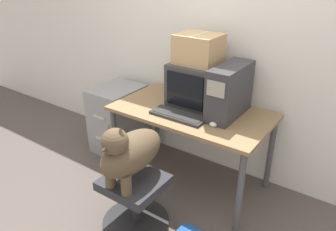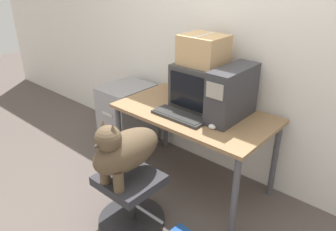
{
  "view_description": "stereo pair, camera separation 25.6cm",
  "coord_description": "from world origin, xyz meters",
  "px_view_note": "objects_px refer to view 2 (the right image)",
  "views": [
    {
      "loc": [
        1.29,
        -1.81,
        1.87
      ],
      "look_at": [
        -0.04,
        0.08,
        0.78
      ],
      "focal_mm": 35.0,
      "sensor_mm": 36.0,
      "label": 1
    },
    {
      "loc": [
        1.49,
        -1.66,
        1.87
      ],
      "look_at": [
        -0.04,
        0.08,
        0.78
      ],
      "focal_mm": 35.0,
      "sensor_mm": 36.0,
      "label": 2
    }
  ],
  "objects_px": {
    "cardboard_box": "(204,50)",
    "filing_cabinet": "(128,117)",
    "keyboard": "(179,116)",
    "dog": "(124,150)",
    "office_chair": "(131,199)",
    "pc_tower": "(232,94)",
    "crt_monitor": "(202,85)"
  },
  "relations": [
    {
      "from": "office_chair",
      "to": "dog",
      "type": "height_order",
      "value": "dog"
    },
    {
      "from": "pc_tower",
      "to": "crt_monitor",
      "type": "bearing_deg",
      "value": 170.6
    },
    {
      "from": "crt_monitor",
      "to": "pc_tower",
      "type": "height_order",
      "value": "pc_tower"
    },
    {
      "from": "dog",
      "to": "pc_tower",
      "type": "bearing_deg",
      "value": 68.03
    },
    {
      "from": "crt_monitor",
      "to": "office_chair",
      "type": "distance_m",
      "value": 1.11
    },
    {
      "from": "crt_monitor",
      "to": "pc_tower",
      "type": "xyz_separation_m",
      "value": [
        0.33,
        -0.06,
        0.03
      ]
    },
    {
      "from": "crt_monitor",
      "to": "keyboard",
      "type": "relative_size",
      "value": 0.9
    },
    {
      "from": "keyboard",
      "to": "dog",
      "type": "relative_size",
      "value": 0.83
    },
    {
      "from": "pc_tower",
      "to": "dog",
      "type": "xyz_separation_m",
      "value": [
        -0.34,
        -0.84,
        -0.26
      ]
    },
    {
      "from": "office_chair",
      "to": "filing_cabinet",
      "type": "xyz_separation_m",
      "value": [
        -0.9,
        0.8,
        0.13
      ]
    },
    {
      "from": "office_chair",
      "to": "cardboard_box",
      "type": "relative_size",
      "value": 1.48
    },
    {
      "from": "keyboard",
      "to": "office_chair",
      "type": "bearing_deg",
      "value": -92.79
    },
    {
      "from": "pc_tower",
      "to": "keyboard",
      "type": "xyz_separation_m",
      "value": [
        -0.31,
        -0.26,
        -0.2
      ]
    },
    {
      "from": "crt_monitor",
      "to": "office_chair",
      "type": "xyz_separation_m",
      "value": [
        -0.01,
        -0.86,
        -0.69
      ]
    },
    {
      "from": "office_chair",
      "to": "filing_cabinet",
      "type": "bearing_deg",
      "value": 138.49
    },
    {
      "from": "cardboard_box",
      "to": "crt_monitor",
      "type": "bearing_deg",
      "value": -90.0
    },
    {
      "from": "keyboard",
      "to": "pc_tower",
      "type": "bearing_deg",
      "value": 40.19
    },
    {
      "from": "pc_tower",
      "to": "office_chair",
      "type": "xyz_separation_m",
      "value": [
        -0.34,
        -0.81,
        -0.72
      ]
    },
    {
      "from": "pc_tower",
      "to": "keyboard",
      "type": "relative_size",
      "value": 1.08
    },
    {
      "from": "crt_monitor",
      "to": "keyboard",
      "type": "xyz_separation_m",
      "value": [
        0.02,
        -0.32,
        -0.17
      ]
    },
    {
      "from": "office_chair",
      "to": "filing_cabinet",
      "type": "height_order",
      "value": "filing_cabinet"
    },
    {
      "from": "keyboard",
      "to": "filing_cabinet",
      "type": "relative_size",
      "value": 0.67
    },
    {
      "from": "cardboard_box",
      "to": "filing_cabinet",
      "type": "bearing_deg",
      "value": -175.71
    },
    {
      "from": "keyboard",
      "to": "cardboard_box",
      "type": "distance_m",
      "value": 0.58
    },
    {
      "from": "office_chair",
      "to": "keyboard",
      "type": "bearing_deg",
      "value": 87.21
    },
    {
      "from": "crt_monitor",
      "to": "cardboard_box",
      "type": "distance_m",
      "value": 0.31
    },
    {
      "from": "cardboard_box",
      "to": "office_chair",
      "type": "bearing_deg",
      "value": -90.42
    },
    {
      "from": "cardboard_box",
      "to": "keyboard",
      "type": "bearing_deg",
      "value": -86.44
    },
    {
      "from": "pc_tower",
      "to": "dog",
      "type": "height_order",
      "value": "pc_tower"
    },
    {
      "from": "pc_tower",
      "to": "filing_cabinet",
      "type": "height_order",
      "value": "pc_tower"
    },
    {
      "from": "pc_tower",
      "to": "office_chair",
      "type": "distance_m",
      "value": 1.13
    },
    {
      "from": "crt_monitor",
      "to": "dog",
      "type": "bearing_deg",
      "value": -90.41
    }
  ]
}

